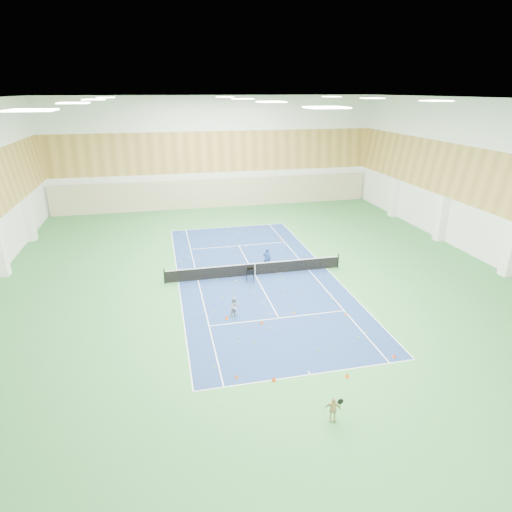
# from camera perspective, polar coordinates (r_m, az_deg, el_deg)

# --- Properties ---
(ground) EXTENTS (40.00, 40.00, 0.00)m
(ground) POSITION_cam_1_polar(r_m,az_deg,el_deg) (30.95, -0.13, -2.58)
(ground) COLOR #32763A
(ground) RESTS_ON ground
(room_shell) EXTENTS (36.00, 40.00, 12.00)m
(room_shell) POSITION_cam_1_polar(r_m,az_deg,el_deg) (29.05, -0.14, 8.31)
(room_shell) COLOR white
(room_shell) RESTS_ON ground
(wood_cladding) EXTENTS (36.00, 40.00, 8.00)m
(wood_cladding) POSITION_cam_1_polar(r_m,az_deg,el_deg) (28.66, -0.14, 12.21)
(wood_cladding) COLOR #B98E44
(wood_cladding) RESTS_ON room_shell
(ceiling_light_grid) EXTENTS (21.40, 25.40, 0.06)m
(ceiling_light_grid) POSITION_cam_1_polar(r_m,az_deg,el_deg) (28.31, -0.15, 20.07)
(ceiling_light_grid) COLOR white
(ceiling_light_grid) RESTS_ON room_shell
(court_surface) EXTENTS (10.97, 23.77, 0.01)m
(court_surface) POSITION_cam_1_polar(r_m,az_deg,el_deg) (30.95, -0.13, -2.57)
(court_surface) COLOR navy
(court_surface) RESTS_ON ground
(tennis_balls_scatter) EXTENTS (10.57, 22.77, 0.07)m
(tennis_balls_scatter) POSITION_cam_1_polar(r_m,az_deg,el_deg) (30.93, -0.13, -2.50)
(tennis_balls_scatter) COLOR #D5EC28
(tennis_balls_scatter) RESTS_ON ground
(tennis_net) EXTENTS (12.80, 0.10, 1.10)m
(tennis_net) POSITION_cam_1_polar(r_m,az_deg,el_deg) (30.73, -0.13, -1.64)
(tennis_net) COLOR black
(tennis_net) RESTS_ON ground
(back_curtain) EXTENTS (35.40, 0.16, 3.20)m
(back_curtain) POSITION_cam_1_polar(r_m,az_deg,el_deg) (49.00, -5.25, 8.33)
(back_curtain) COLOR #C6B793
(back_curtain) RESTS_ON ground
(coach) EXTENTS (0.70, 0.59, 1.64)m
(coach) POSITION_cam_1_polar(r_m,az_deg,el_deg) (31.79, 1.47, -0.32)
(coach) COLOR navy
(coach) RESTS_ON ground
(child_court) EXTENTS (0.74, 0.69, 1.22)m
(child_court) POSITION_cam_1_polar(r_m,az_deg,el_deg) (25.33, -2.84, -6.80)
(child_court) COLOR #9A9AA2
(child_court) RESTS_ON ground
(child_apron) EXTENTS (0.71, 0.46, 1.12)m
(child_apron) POSITION_cam_1_polar(r_m,az_deg,el_deg) (18.48, 10.20, -19.48)
(child_apron) COLOR tan
(child_apron) RESTS_ON ground
(ball_cart) EXTENTS (0.66, 0.66, 1.00)m
(ball_cart) POSITION_cam_1_polar(r_m,az_deg,el_deg) (29.75, -0.80, -2.55)
(ball_cart) COLOR black
(ball_cart) RESTS_ON ground
(cone_svc_a) EXTENTS (0.23, 0.23, 0.25)m
(cone_svc_a) POSITION_cam_1_polar(r_m,az_deg,el_deg) (25.28, -3.92, -8.15)
(cone_svc_a) COLOR #FF510D
(cone_svc_a) RESTS_ON ground
(cone_svc_b) EXTENTS (0.21, 0.21, 0.23)m
(cone_svc_b) POSITION_cam_1_polar(r_m,az_deg,el_deg) (24.78, 0.77, -8.77)
(cone_svc_b) COLOR #D6440B
(cone_svc_b) RESTS_ON ground
(cone_svc_c) EXTENTS (0.18, 0.18, 0.19)m
(cone_svc_c) POSITION_cam_1_polar(r_m,az_deg,el_deg) (25.93, 5.04, -7.45)
(cone_svc_c) COLOR orange
(cone_svc_c) RESTS_ON ground
(cone_svc_d) EXTENTS (0.19, 0.19, 0.20)m
(cone_svc_d) POSITION_cam_1_polar(r_m,az_deg,el_deg) (26.21, 11.92, -7.51)
(cone_svc_d) COLOR #EA4E0C
(cone_svc_d) RESTS_ON ground
(cone_base_a) EXTENTS (0.18, 0.18, 0.20)m
(cone_base_a) POSITION_cam_1_polar(r_m,az_deg,el_deg) (20.65, -2.62, -15.73)
(cone_base_a) COLOR #F4590C
(cone_base_a) RESTS_ON ground
(cone_base_b) EXTENTS (0.23, 0.23, 0.25)m
(cone_base_b) POSITION_cam_1_polar(r_m,az_deg,el_deg) (20.48, 2.39, -16.02)
(cone_base_b) COLOR #D9400B
(cone_base_b) RESTS_ON ground
(cone_base_c) EXTENTS (0.23, 0.23, 0.25)m
(cone_base_c) POSITION_cam_1_polar(r_m,az_deg,el_deg) (21.12, 12.08, -15.23)
(cone_base_c) COLOR #E85A0C
(cone_base_c) RESTS_ON ground
(cone_base_d) EXTENTS (0.20, 0.20, 0.22)m
(cone_base_d) POSITION_cam_1_polar(r_m,az_deg,el_deg) (23.03, 17.97, -12.53)
(cone_base_d) COLOR #E53C0C
(cone_base_d) RESTS_ON ground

